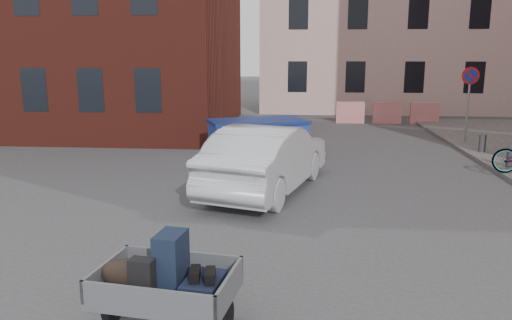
{
  "coord_description": "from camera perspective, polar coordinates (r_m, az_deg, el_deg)",
  "views": [
    {
      "loc": [
        0.06,
        -8.56,
        3.28
      ],
      "look_at": [
        -0.78,
        1.43,
        1.1
      ],
      "focal_mm": 35.0,
      "sensor_mm": 36.0,
      "label": 1
    }
  ],
  "objects": [
    {
      "name": "silver_car",
      "position": [
        11.89,
        1.28,
        0.24
      ],
      "size": [
        3.0,
        5.15,
        1.6
      ],
      "primitive_type": "imported",
      "rotation": [
        0.0,
        0.0,
        2.85
      ],
      "color": "#B9BBC1",
      "rests_on": "ground"
    },
    {
      "name": "barriers",
      "position": [
        24.08,
        14.76,
        5.23
      ],
      "size": [
        4.7,
        0.18,
        1.0
      ],
      "color": "red",
      "rests_on": "ground"
    },
    {
      "name": "no_parking_sign",
      "position": [
        19.03,
        23.21,
        7.47
      ],
      "size": [
        0.6,
        0.09,
        2.65
      ],
      "color": "gray",
      "rests_on": "sidewalk"
    },
    {
      "name": "ground",
      "position": [
        9.16,
        4.17,
        -8.73
      ],
      "size": [
        120.0,
        120.0,
        0.0
      ],
      "primitive_type": "plane",
      "color": "#38383A",
      "rests_on": "ground"
    },
    {
      "name": "trailer",
      "position": [
        6.19,
        -10.3,
        -13.49
      ],
      "size": [
        1.74,
        1.9,
        1.2
      ],
      "rotation": [
        0.0,
        0.0,
        -0.15
      ],
      "color": "black",
      "rests_on": "ground"
    },
    {
      "name": "dumpster",
      "position": [
        15.47,
        0.19,
        2.38
      ],
      "size": [
        3.29,
        2.46,
        1.23
      ],
      "rotation": [
        0.0,
        0.0,
        0.36
      ],
      "color": "#223EA1",
      "rests_on": "ground"
    }
  ]
}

